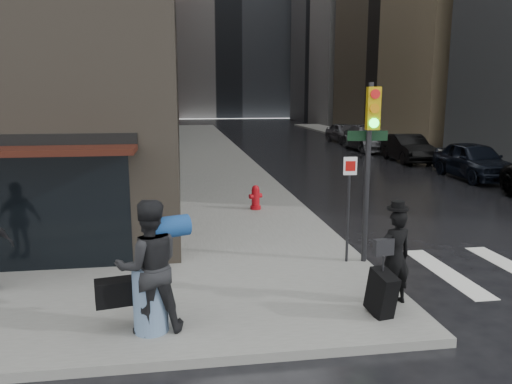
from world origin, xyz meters
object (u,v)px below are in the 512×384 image
(man_jeans, at_px, (148,266))
(parked_car_2, at_px, (408,148))
(traffic_light, at_px, (368,149))
(parked_car_3, at_px, (368,138))
(fire_hydrant, at_px, (256,198))
(parked_car_1, at_px, (474,161))
(parked_car_4, at_px, (344,133))
(man_overcoat, at_px, (392,262))

(man_jeans, height_order, parked_car_2, man_jeans)
(traffic_light, height_order, parked_car_3, traffic_light)
(man_jeans, relative_size, traffic_light, 0.54)
(fire_hydrant, distance_m, parked_car_1, 11.73)
(parked_car_1, bearing_deg, parked_car_4, 92.91)
(traffic_light, height_order, parked_car_1, traffic_light)
(man_overcoat, relative_size, traffic_light, 0.48)
(fire_hydrant, distance_m, parked_car_4, 25.11)
(man_overcoat, bearing_deg, parked_car_4, -117.90)
(man_jeans, height_order, parked_car_1, man_jeans)
(man_overcoat, relative_size, parked_car_3, 0.32)
(parked_car_4, bearing_deg, traffic_light, -110.58)
(fire_hydrant, bearing_deg, parked_car_4, 65.33)
(man_jeans, height_order, traffic_light, traffic_light)
(parked_car_1, bearing_deg, parked_car_3, 94.33)
(parked_car_1, bearing_deg, parked_car_2, 95.64)
(traffic_light, xyz_separation_m, parked_car_2, (8.73, 16.38, -1.83))
(man_overcoat, distance_m, parked_car_2, 20.68)
(man_overcoat, xyz_separation_m, parked_car_1, (9.38, 12.68, -0.09))
(man_overcoat, xyz_separation_m, parked_car_3, (9.04, 24.48, -0.09))
(parked_car_1, xyz_separation_m, parked_car_2, (-0.31, 5.90, -0.06))
(traffic_light, height_order, fire_hydrant, traffic_light)
(fire_hydrant, relative_size, parked_car_2, 0.16)
(fire_hydrant, distance_m, parked_car_3, 19.76)
(parked_car_3, bearing_deg, parked_car_1, -87.91)
(fire_hydrant, xyz_separation_m, parked_car_4, (10.48, 22.82, 0.27))
(parked_car_2, height_order, parked_car_3, parked_car_3)
(fire_hydrant, height_order, parked_car_4, parked_car_4)
(man_overcoat, xyz_separation_m, man_jeans, (-3.99, -0.33, 0.26))
(parked_car_3, distance_m, parked_car_4, 5.91)
(parked_car_3, bearing_deg, fire_hydrant, -120.72)
(parked_car_2, relative_size, parked_car_4, 1.04)
(traffic_light, xyz_separation_m, parked_car_1, (9.04, 10.48, -1.77))
(parked_car_2, bearing_deg, man_jeans, -121.05)
(man_jeans, bearing_deg, parked_car_2, -135.86)
(man_jeans, bearing_deg, fire_hydrant, -120.81)
(parked_car_1, bearing_deg, fire_hydrant, -151.55)
(parked_car_2, bearing_deg, traffic_light, -114.47)
(parked_car_2, height_order, parked_car_4, parked_car_2)
(man_jeans, distance_m, parked_car_2, 22.99)
(traffic_light, height_order, parked_car_4, traffic_light)
(man_overcoat, bearing_deg, parked_car_1, -137.39)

